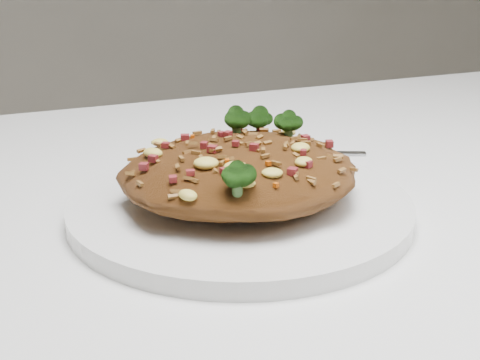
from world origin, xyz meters
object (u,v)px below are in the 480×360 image
Objects in this scene: fried_rice at (240,163)px; plate at (240,206)px; fork at (287,153)px; dining_table at (321,304)px.

plate is at bearing -131.38° from fried_rice.
dining_table is at bearing -71.83° from fork.
fried_rice reaches higher than plate.
plate is 1.46× the size of fried_rice.
fork is at bearing 46.16° from fried_rice.
plate reaches higher than dining_table.
fork is (0.08, 0.08, -0.03)m from fried_rice.
plate is 1.73× the size of fork.
fried_rice is (-0.07, 0.01, 0.13)m from dining_table.
fork is at bearing 46.17° from plate.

